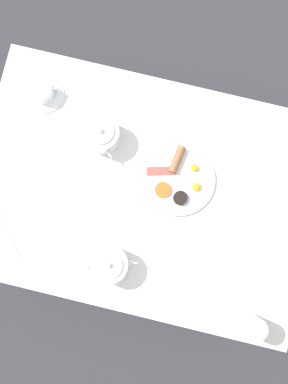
% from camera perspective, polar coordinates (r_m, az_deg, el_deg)
% --- Properties ---
extents(ground_plane, '(8.00, 8.00, 0.00)m').
position_cam_1_polar(ground_plane, '(2.33, 0.00, -1.97)').
color(ground_plane, '#333338').
extents(table, '(0.84, 1.21, 0.75)m').
position_cam_1_polar(table, '(1.66, 0.00, -0.33)').
color(table, silver).
rests_on(table, ground_plane).
extents(breakfast_plate, '(0.26, 0.26, 0.04)m').
position_cam_1_polar(breakfast_plate, '(1.59, 4.46, 1.71)').
color(breakfast_plate, white).
rests_on(breakfast_plate, table).
extents(teapot_near, '(0.13, 0.20, 0.12)m').
position_cam_1_polar(teapot_near, '(1.54, -4.41, -9.14)').
color(teapot_near, white).
rests_on(teapot_near, table).
extents(teapot_far, '(0.18, 0.13, 0.12)m').
position_cam_1_polar(teapot_far, '(1.58, -5.39, 7.33)').
color(teapot_far, white).
rests_on(teapot_far, table).
extents(teacup_with_saucer_left, '(0.15, 0.15, 0.06)m').
position_cam_1_polar(teacup_with_saucer_left, '(1.68, -12.75, 12.29)').
color(teacup_with_saucer_left, white).
rests_on(teacup_with_saucer_left, table).
extents(water_glass_tall, '(0.07, 0.07, 0.13)m').
position_cam_1_polar(water_glass_tall, '(1.58, 13.49, -16.22)').
color(water_glass_tall, white).
rests_on(water_glass_tall, table).
extents(fork_by_plate, '(0.10, 0.17, 0.00)m').
position_cam_1_polar(fork_by_plate, '(1.64, 14.66, -10.53)').
color(fork_by_plate, silver).
rests_on(fork_by_plate, table).
extents(knife_by_plate, '(0.18, 0.15, 0.00)m').
position_cam_1_polar(knife_by_plate, '(1.65, -17.15, -4.52)').
color(knife_by_plate, silver).
rests_on(knife_by_plate, table).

